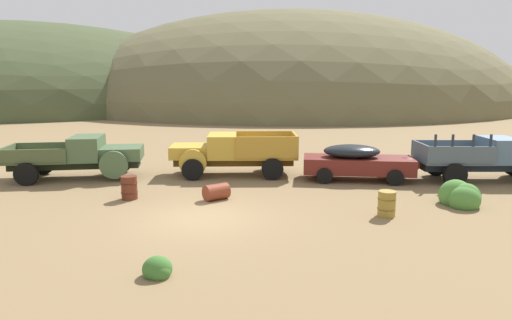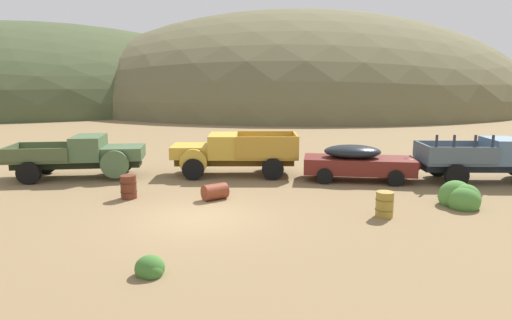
{
  "view_description": "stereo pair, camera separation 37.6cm",
  "coord_description": "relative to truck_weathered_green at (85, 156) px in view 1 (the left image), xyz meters",
  "views": [
    {
      "loc": [
        -1.06,
        -13.91,
        4.45
      ],
      "look_at": [
        2.68,
        4.4,
        1.01
      ],
      "focal_mm": 31.54,
      "sensor_mm": 36.0,
      "label": 1
    },
    {
      "loc": [
        -0.69,
        -13.98,
        4.45
      ],
      "look_at": [
        2.68,
        4.4,
        1.01
      ],
      "focal_mm": 31.54,
      "sensor_mm": 36.0,
      "label": 2
    }
  ],
  "objects": [
    {
      "name": "oil_drum_spare",
      "position": [
        2.15,
        -4.1,
        -0.57
      ],
      "size": [
        0.62,
        0.62,
        0.88
      ],
      "color": "#5B2819",
      "rests_on": "ground"
    },
    {
      "name": "bush_back_edge",
      "position": [
        13.75,
        0.64,
        -0.77
      ],
      "size": [
        1.02,
        0.87,
        0.93
      ],
      "color": "#3D702D",
      "rests_on": "ground"
    },
    {
      "name": "oil_drum_by_truck",
      "position": [
        10.5,
        -7.94,
        -0.59
      ],
      "size": [
        0.6,
        0.6,
        0.84
      ],
      "color": "olive",
      "rests_on": "ground"
    },
    {
      "name": "oil_drum_tipped",
      "position": [
        5.31,
        -4.83,
        -0.71
      ],
      "size": [
        1.06,
        0.91,
        0.59
      ],
      "color": "brown",
      "rests_on": "ground"
    },
    {
      "name": "truck_chalk_blue",
      "position": [
        17.62,
        -4.15,
        -0.01
      ],
      "size": [
        6.16,
        3.21,
        2.16
      ],
      "rotation": [
        0.0,
        0.0,
        -0.21
      ],
      "color": "#262D39",
      "rests_on": "ground"
    },
    {
      "name": "truck_faded_yellow",
      "position": [
        6.24,
        -0.58,
        0.01
      ],
      "size": [
        6.0,
        3.25,
        1.91
      ],
      "rotation": [
        0.0,
        0.0,
        2.97
      ],
      "color": "brown",
      "rests_on": "ground"
    },
    {
      "name": "ground_plane",
      "position": [
        4.58,
        -6.97,
        -1.01
      ],
      "size": [
        300.0,
        300.0,
        0.0
      ],
      "primitive_type": "plane",
      "color": "olive"
    },
    {
      "name": "truck_weathered_green",
      "position": [
        0.0,
        0.0,
        0.0
      ],
      "size": [
        5.91,
        2.64,
        1.89
      ],
      "rotation": [
        0.0,
        0.0,
        -0.06
      ],
      "color": "#232B1B",
      "rests_on": "ground"
    },
    {
      "name": "hill_far_right",
      "position": [
        -18.34,
        58.46,
        -1.01
      ],
      "size": [
        77.75,
        64.64,
        25.72
      ],
      "primitive_type": "ellipsoid",
      "color": "#424C2D",
      "rests_on": "ground"
    },
    {
      "name": "bush_front_left",
      "position": [
        13.67,
        -7.32,
        -0.71
      ],
      "size": [
        1.25,
        1.52,
        1.13
      ],
      "color": "#4C8438",
      "rests_on": "ground"
    },
    {
      "name": "car_oxblood",
      "position": [
        11.9,
        -2.88,
        -0.19
      ],
      "size": [
        5.23,
        3.17,
        1.57
      ],
      "rotation": [
        0.0,
        0.0,
        -0.32
      ],
      "color": "maroon",
      "rests_on": "ground"
    },
    {
      "name": "bush_between_trucks",
      "position": [
        3.26,
        -11.06,
        -0.85
      ],
      "size": [
        0.69,
        0.65,
        0.59
      ],
      "color": "#3D702D",
      "rests_on": "ground"
    },
    {
      "name": "hill_far_left",
      "position": [
        23.87,
        53.06,
        -1.01
      ],
      "size": [
        71.84,
        71.19,
        29.41
      ],
      "primitive_type": "ellipsoid",
      "color": "brown",
      "rests_on": "ground"
    }
  ]
}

